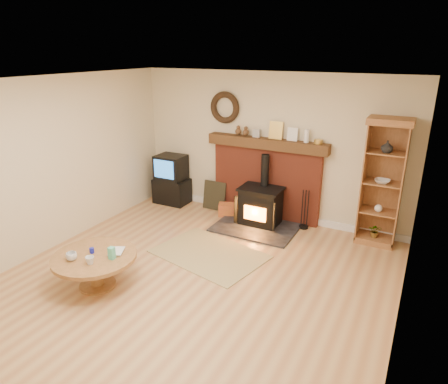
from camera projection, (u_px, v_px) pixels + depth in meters
The scene contains 11 objects.
ground at pixel (187, 288), 5.23m from camera, with size 5.50×5.50×0.00m, color #A77145.
room_shell at pixel (186, 159), 4.73m from camera, with size 5.02×5.52×2.61m.
chimney_breast at pixel (266, 175), 7.18m from camera, with size 2.20×0.22×1.78m.
wood_stove at pixel (260, 207), 6.98m from camera, with size 1.40×1.00×1.25m.
area_rug at pixel (209, 254), 6.07m from camera, with size 1.61×1.11×0.01m, color brown.
tv_unit at pixel (172, 180), 7.97m from camera, with size 0.67×0.48×0.98m.
curio_cabinet at pixel (383, 182), 6.16m from camera, with size 0.64×0.46×2.01m.
firelog_box at pixel (229, 210), 7.46m from camera, with size 0.36×0.23×0.23m, color orange.
leaning_painting at pixel (214, 196), 7.69m from camera, with size 0.46×0.03×0.56m, color black.
fire_tools at pixel (304, 221), 6.92m from camera, with size 0.16×0.16×0.70m.
coffee_table at pixel (95, 261), 5.14m from camera, with size 1.08×1.08×0.62m.
Camera 1 is at (2.51, -3.75, 2.96)m, focal length 32.00 mm.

